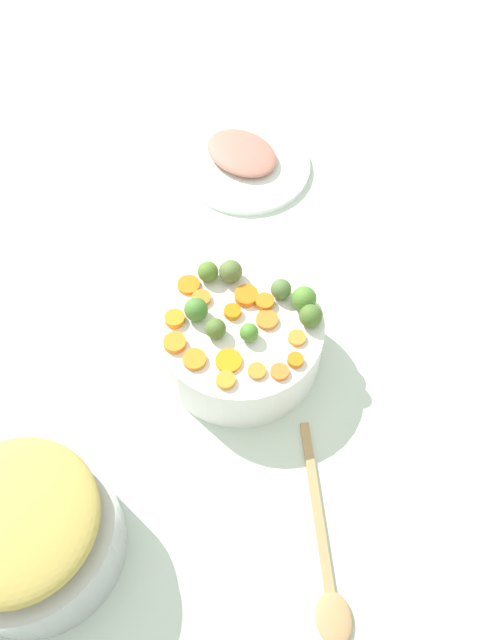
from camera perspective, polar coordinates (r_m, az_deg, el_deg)
tabletop at (r=1.09m, az=-1.88°, el=-4.57°), size 2.40×2.40×0.02m
serving_bowl_carrots at (r=1.05m, az=0.00°, el=-1.78°), size 0.26×0.26×0.10m
metal_pot at (r=0.96m, az=-17.72°, el=-17.49°), size 0.24×0.24×0.11m
stuffing_mound at (r=0.89m, az=-19.10°, el=-16.03°), size 0.21×0.21×0.05m
carrot_slice_0 at (r=1.03m, az=-3.39°, el=1.90°), size 0.03×0.03×0.01m
carrot_slice_1 at (r=1.01m, az=-0.66°, el=0.72°), size 0.03×0.03×0.01m
carrot_slice_2 at (r=1.02m, az=2.16°, el=1.57°), size 0.04×0.04×0.01m
carrot_slice_3 at (r=0.96m, az=3.47°, el=-4.54°), size 0.04×0.04×0.01m
carrot_slice_4 at (r=1.03m, az=0.56°, el=2.12°), size 0.05×0.05×0.01m
carrot_slice_5 at (r=0.95m, az=-0.98°, el=-5.22°), size 0.04×0.04×0.01m
carrot_slice_6 at (r=1.05m, az=-4.50°, el=3.06°), size 0.05×0.05×0.01m
carrot_slice_7 at (r=1.01m, az=-5.70°, el=0.10°), size 0.04×0.04×0.01m
carrot_slice_8 at (r=0.97m, az=-3.98°, el=-3.45°), size 0.04×0.04×0.01m
carrot_slice_9 at (r=1.01m, az=2.36°, el=0.01°), size 0.04×0.04×0.01m
carrot_slice_10 at (r=0.97m, az=-1.00°, el=-3.58°), size 0.04×0.04×0.01m
carrot_slice_11 at (r=0.96m, az=1.47°, el=-4.48°), size 0.04×0.04×0.01m
carrot_slice_12 at (r=0.97m, az=4.84°, el=-3.49°), size 0.03×0.03×0.01m
carrot_slice_13 at (r=0.99m, az=4.97°, el=-1.58°), size 0.04×0.04×0.01m
carrot_slice_14 at (r=0.98m, az=-5.68°, el=-2.08°), size 0.04×0.04×0.01m
brussels_sprout_0 at (r=1.04m, az=-2.81°, el=4.22°), size 0.03×0.03×0.03m
brussels_sprout_1 at (r=1.00m, az=6.17°, el=0.34°), size 0.04×0.04×0.04m
brussels_sprout_2 at (r=0.98m, az=0.80°, el=-1.10°), size 0.03×0.03×0.03m
brussels_sprout_3 at (r=0.98m, az=-2.11°, el=-0.75°), size 0.03×0.03×0.03m
brussels_sprout_4 at (r=1.00m, az=-3.85°, el=0.92°), size 0.04×0.04×0.04m
brussels_sprout_5 at (r=1.04m, az=-0.82°, el=4.26°), size 0.04×0.04×0.04m
brussels_sprout_6 at (r=1.02m, az=3.59°, el=2.70°), size 0.03×0.03×0.03m
brussels_sprout_7 at (r=1.01m, az=5.59°, el=1.87°), size 0.04×0.04×0.04m
wooden_spoon at (r=0.97m, az=7.54°, el=-20.82°), size 0.32×0.06×0.01m
ham_plate at (r=1.36m, az=0.55°, el=13.25°), size 0.26×0.26×0.01m
ham_slice_main at (r=1.36m, az=0.16°, el=14.36°), size 0.20×0.19×0.03m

